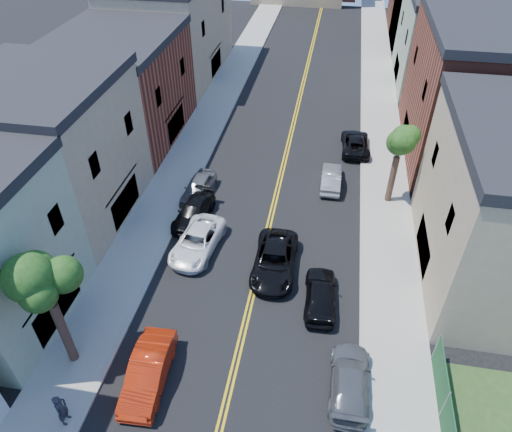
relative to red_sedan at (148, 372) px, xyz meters
The scene contains 21 objects.
sidewalk_left 26.80m from the red_sedan, 98.80° to the left, with size 3.20×100.00×0.15m, color gray.
sidewalk_right 28.95m from the red_sedan, 66.16° to the left, with size 3.20×100.00×0.15m, color gray.
curb_left 26.59m from the red_sedan, 95.07° to the left, with size 0.30×100.00×0.15m, color gray.
curb_right 28.29m from the red_sedan, 69.40° to the left, with size 0.30×100.00×0.15m, color gray.
bldg_left_tan_near 15.80m from the red_sedan, 131.64° to the left, with size 9.00×10.00×9.00m, color #998466.
bldg_left_brick 24.89m from the red_sedan, 114.41° to the left, with size 9.00×12.00×8.00m, color brown.
bldg_left_tan_far 38.08m from the red_sedan, 105.62° to the left, with size 9.00×16.00×9.50m, color #998466.
bldg_right_brick 30.56m from the red_sedan, 53.97° to the left, with size 9.00×14.00×10.00m, color brown.
bldg_right_palegrn 42.53m from the red_sedan, 65.17° to the left, with size 9.00×12.00×8.50m, color gray.
tree_left_mid 7.12m from the red_sedan, behind, with size 5.20×5.20×9.29m.
tree_right_far 20.83m from the red_sedan, 54.58° to the left, with size 4.40×4.40×8.03m.
red_sedan is the anchor object (origin of this frame).
white_pickup 9.24m from the red_sedan, 91.39° to the left, with size 2.31×5.02×1.39m, color white.
grey_car_left 14.87m from the red_sedan, 96.56° to the left, with size 1.68×4.18×1.42m, color #595D61.
black_car_left 12.17m from the red_sedan, 96.01° to the left, with size 1.84×4.53×1.32m, color black.
grey_car_right 9.38m from the red_sedan, ahead, with size 1.85×4.54×1.32m, color #4F5256.
black_car_right 9.82m from the red_sedan, 39.30° to the left, with size 1.71×4.26×1.45m, color black.
silver_car_right 19.30m from the red_sedan, 66.81° to the left, with size 1.40×4.01×1.32m, color #979A9E.
dark_car_right_far 25.01m from the red_sedan, 68.17° to the left, with size 2.17×4.71×1.31m, color black.
black_suv_lane 9.63m from the red_sedan, 60.51° to the left, with size 2.45×5.30×1.47m, color black.
pedestrian_left 3.89m from the red_sedan, 138.37° to the right, with size 0.67×0.44×1.84m, color #25252C.
Camera 1 is at (3.32, 2.25, 20.14)m, focal length 32.77 mm.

